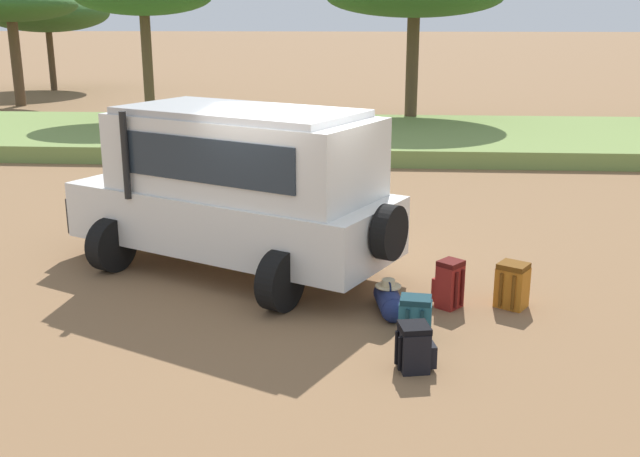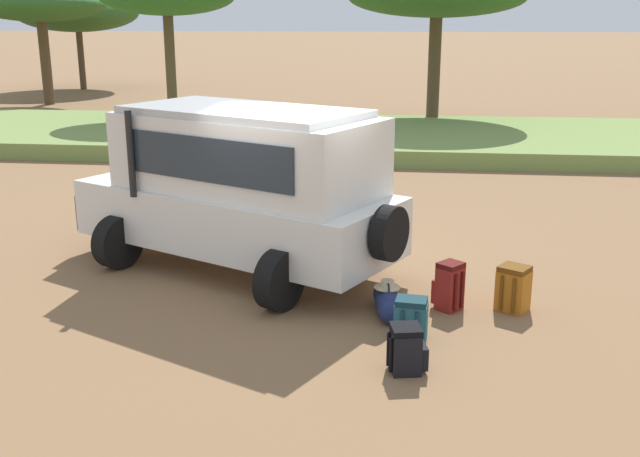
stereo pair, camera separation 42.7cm
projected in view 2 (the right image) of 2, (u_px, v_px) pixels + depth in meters
name	position (u px, v px, depth m)	size (l,w,h in m)	color
ground_plane	(295.00, 283.00, 10.74)	(320.00, 320.00, 0.00)	olive
grass_bank	(354.00, 137.00, 22.09)	(120.00, 7.00, 0.44)	olive
safari_vehicle	(241.00, 186.00, 10.97)	(5.34, 3.94, 2.44)	silver
backpack_beside_front_wheel	(411.00, 319.00, 8.83)	(0.41, 0.42, 0.52)	#235B6B
backpack_cluster_center	(514.00, 288.00, 9.70)	(0.48, 0.51, 0.60)	#B26619
backpack_near_rear_wheel	(449.00, 287.00, 9.72)	(0.43, 0.43, 0.64)	maroon
backpack_outermost	(406.00, 349.00, 8.03)	(0.45, 0.40, 0.52)	black
duffel_bag_low_black_case	(388.00, 302.00, 9.60)	(0.41, 0.95, 0.42)	navy
acacia_tree_left_mid	(77.00, 13.00, 37.40)	(5.99, 6.52, 4.75)	brown
acacia_tree_centre_back	(40.00, 5.00, 30.89)	(5.35, 5.16, 4.79)	brown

